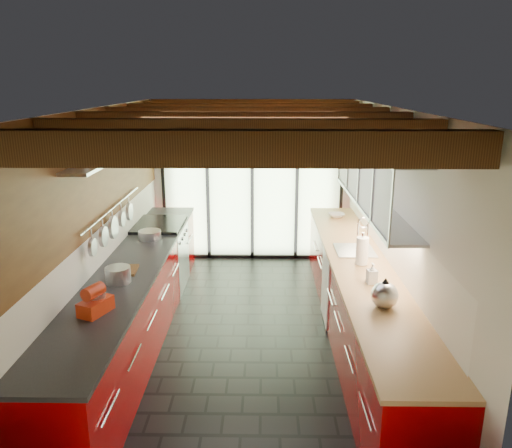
{
  "coord_description": "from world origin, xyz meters",
  "views": [
    {
      "loc": [
        0.19,
        -5.24,
        2.87
      ],
      "look_at": [
        0.1,
        0.4,
        1.25
      ],
      "focal_mm": 35.0,
      "sensor_mm": 36.0,
      "label": 1
    }
  ],
  "objects_px": {
    "soap_bottle": "(372,273)",
    "bowl": "(336,215)",
    "kettle": "(385,294)",
    "paper_towel": "(362,251)",
    "stand_mixer": "(96,301)"
  },
  "relations": [
    {
      "from": "stand_mixer",
      "to": "paper_towel",
      "type": "bearing_deg",
      "value": 25.99
    },
    {
      "from": "stand_mixer",
      "to": "soap_bottle",
      "type": "height_order",
      "value": "stand_mixer"
    },
    {
      "from": "stand_mixer",
      "to": "bowl",
      "type": "relative_size",
      "value": 1.47
    },
    {
      "from": "paper_towel",
      "to": "soap_bottle",
      "type": "height_order",
      "value": "paper_towel"
    },
    {
      "from": "bowl",
      "to": "kettle",
      "type": "bearing_deg",
      "value": -90.0
    },
    {
      "from": "kettle",
      "to": "paper_towel",
      "type": "height_order",
      "value": "paper_towel"
    },
    {
      "from": "stand_mixer",
      "to": "paper_towel",
      "type": "xyz_separation_m",
      "value": [
        2.54,
        1.24,
        0.05
      ]
    },
    {
      "from": "bowl",
      "to": "paper_towel",
      "type": "bearing_deg",
      "value": -90.0
    },
    {
      "from": "soap_bottle",
      "to": "bowl",
      "type": "height_order",
      "value": "soap_bottle"
    },
    {
      "from": "stand_mixer",
      "to": "paper_towel",
      "type": "relative_size",
      "value": 0.93
    },
    {
      "from": "paper_towel",
      "to": "soap_bottle",
      "type": "xyz_separation_m",
      "value": [
        0.0,
        -0.54,
        -0.05
      ]
    },
    {
      "from": "soap_bottle",
      "to": "kettle",
      "type": "bearing_deg",
      "value": -90.0
    },
    {
      "from": "stand_mixer",
      "to": "bowl",
      "type": "height_order",
      "value": "stand_mixer"
    },
    {
      "from": "kettle",
      "to": "bowl",
      "type": "distance_m",
      "value": 3.07
    },
    {
      "from": "kettle",
      "to": "stand_mixer",
      "type": "bearing_deg",
      "value": -176.32
    }
  ]
}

